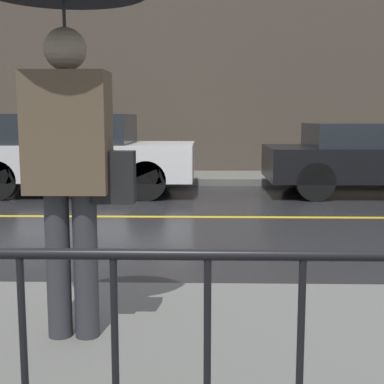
% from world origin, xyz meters
% --- Properties ---
extents(ground_plane, '(80.00, 80.00, 0.00)m').
position_xyz_m(ground_plane, '(0.00, 0.00, 0.00)').
color(ground_plane, '#262628').
extents(sidewalk_near, '(28.00, 2.71, 0.14)m').
position_xyz_m(sidewalk_near, '(0.00, -4.91, 0.07)').
color(sidewalk_near, slate).
rests_on(sidewalk_near, ground_plane).
extents(sidewalk_far, '(28.00, 1.82, 0.14)m').
position_xyz_m(sidewalk_far, '(0.00, 4.46, 0.07)').
color(sidewalk_far, slate).
rests_on(sidewalk_far, ground_plane).
extents(lane_marking, '(25.20, 0.12, 0.01)m').
position_xyz_m(lane_marking, '(0.00, 0.00, 0.00)').
color(lane_marking, gold).
rests_on(lane_marking, ground_plane).
extents(building_storefront, '(28.00, 0.30, 5.47)m').
position_xyz_m(building_storefront, '(0.00, 5.52, 2.73)').
color(building_storefront, '#4C4238').
rests_on(building_storefront, ground_plane).
extents(railing_foreground, '(12.00, 0.04, 0.89)m').
position_xyz_m(railing_foreground, '(-0.00, -6.02, 0.70)').
color(railing_foreground, black).
rests_on(railing_foreground, sidewalk_near).
extents(pedestrian, '(0.93, 0.93, 2.18)m').
position_xyz_m(pedestrian, '(-0.78, -4.59, 1.76)').
color(pedestrian, '#333338').
rests_on(pedestrian, sidewalk_near).
extents(car_white, '(4.18, 1.94, 1.49)m').
position_xyz_m(car_white, '(-2.36, 2.41, 0.77)').
color(car_white, silver).
rests_on(car_white, ground_plane).
extents(car_black, '(3.91, 1.90, 1.32)m').
position_xyz_m(car_black, '(3.07, 2.41, 0.70)').
color(car_black, black).
rests_on(car_black, ground_plane).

